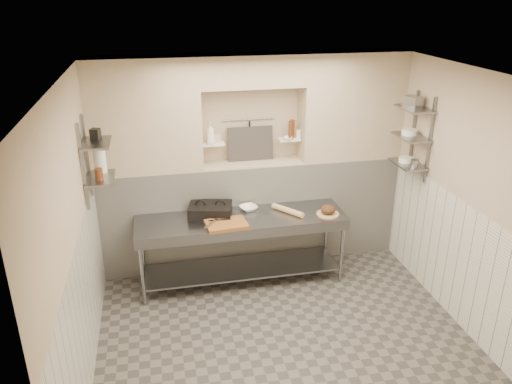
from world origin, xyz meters
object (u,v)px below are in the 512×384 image
object	(u,v)px
prep_table	(242,236)
rolling_pin	(288,210)
bottle_soap	(211,134)
jug_left	(100,161)
mixing_bowl	(248,208)
panini_press	(210,210)
bread_loaf	(328,209)
bowl_alcove	(288,138)
cutting_board	(226,224)

from	to	relation	value
prep_table	rolling_pin	size ratio (longest dim) A/B	5.55
bottle_soap	jug_left	size ratio (longest dim) A/B	1.02
mixing_bowl	jug_left	xyz separation A→B (m)	(-1.72, -0.18, 0.82)
panini_press	bread_loaf	world-z (taller)	panini_press
prep_table	jug_left	xyz separation A→B (m)	(-1.59, 0.03, 1.11)
rolling_pin	bowl_alcove	distance (m)	0.94
rolling_pin	cutting_board	bearing A→B (deg)	-165.67
cutting_board	mixing_bowl	bearing A→B (deg)	48.95
prep_table	bottle_soap	world-z (taller)	bottle_soap
cutting_board	bread_loaf	size ratio (longest dim) A/B	2.59
cutting_board	bread_loaf	world-z (taller)	bread_loaf
rolling_pin	jug_left	xyz separation A→B (m)	(-2.19, 0.01, 0.81)
bread_loaf	bottle_soap	xyz separation A→B (m)	(-1.36, 0.65, 0.88)
panini_press	mixing_bowl	size ratio (longest dim) A/B	2.72
cutting_board	bottle_soap	distance (m)	1.17
mixing_bowl	rolling_pin	bearing A→B (deg)	-22.16
panini_press	jug_left	distance (m)	1.46
rolling_pin	jug_left	size ratio (longest dim) A/B	1.74
mixing_bowl	jug_left	size ratio (longest dim) A/B	0.81
panini_press	rolling_pin	size ratio (longest dim) A/B	1.27
jug_left	cutting_board	bearing A→B (deg)	-8.99
mixing_bowl	prep_table	bearing A→B (deg)	-121.32
panini_press	prep_table	bearing A→B (deg)	-10.52
panini_press	bowl_alcove	world-z (taller)	bowl_alcove
panini_press	bread_loaf	bearing A→B (deg)	1.92
prep_table	bread_loaf	xyz separation A→B (m)	(1.08, -0.13, 0.33)
bread_loaf	jug_left	bearing A→B (deg)	176.57
bread_loaf	bottle_soap	world-z (taller)	bottle_soap
cutting_board	bottle_soap	xyz separation A→B (m)	(-0.07, 0.70, 0.93)
jug_left	bread_loaf	bearing A→B (deg)	-3.43
cutting_board	bowl_alcove	world-z (taller)	bowl_alcove
prep_table	bread_loaf	bearing A→B (deg)	-6.66
bottle_soap	rolling_pin	bearing A→B (deg)	-29.37
cutting_board	bottle_soap	world-z (taller)	bottle_soap
prep_table	jug_left	bearing A→B (deg)	178.77
mixing_bowl	bowl_alcove	xyz separation A→B (m)	(0.58, 0.29, 0.81)
panini_press	bottle_soap	size ratio (longest dim) A/B	2.17
cutting_board	bread_loaf	xyz separation A→B (m)	(1.29, 0.06, 0.05)
mixing_bowl	bottle_soap	distance (m)	1.06
prep_table	cutting_board	size ratio (longest dim) A/B	5.38
bottle_soap	jug_left	bearing A→B (deg)	-159.53
mixing_bowl	rolling_pin	distance (m)	0.50
prep_table	rolling_pin	distance (m)	0.67
bowl_alcove	panini_press	bearing A→B (deg)	-161.92
panini_press	bread_loaf	size ratio (longest dim) A/B	3.18
jug_left	panini_press	bearing A→B (deg)	5.78
prep_table	panini_press	bearing A→B (deg)	156.39
rolling_pin	jug_left	bearing A→B (deg)	179.75
bread_loaf	jug_left	world-z (taller)	jug_left
mixing_bowl	bread_loaf	size ratio (longest dim) A/B	1.17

